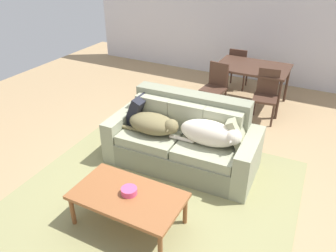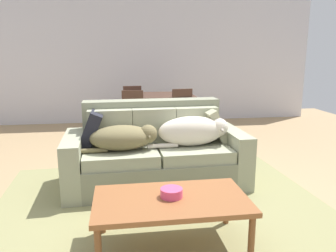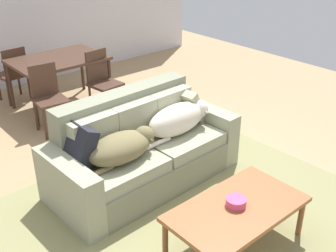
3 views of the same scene
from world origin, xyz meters
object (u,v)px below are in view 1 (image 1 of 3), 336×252
dining_chair_near_left (215,85)px  dining_chair_far_left (238,67)px  dining_chair_near_right (266,93)px  throw_pillow_by_right_arm (238,130)px  dog_on_left_cushion (154,124)px  throw_pillow_by_left_arm (139,109)px  coffee_table (128,198)px  bowl_on_coffee_table (129,191)px  couch (184,140)px  dog_on_right_cushion (211,134)px  dining_table (252,70)px

dining_chair_near_left → dining_chair_far_left: size_ratio=1.03×
dining_chair_near_right → throw_pillow_by_right_arm: bearing=-96.0°
dog_on_left_cushion → throw_pillow_by_left_arm: throw_pillow_by_left_arm is taller
dog_on_left_cushion → dining_chair_far_left: 3.20m
dining_chair_near_right → dining_chair_far_left: size_ratio=1.04×
coffee_table → dining_chair_far_left: (-0.12, 4.37, 0.11)m
bowl_on_coffee_table → throw_pillow_by_right_arm: bearing=62.4°
bowl_on_coffee_table → dining_chair_near_right: (0.73, 3.19, 0.04)m
dog_on_left_cushion → coffee_table: (0.33, -1.18, -0.24)m
couch → dog_on_right_cushion: 0.54m
dog_on_right_cushion → dining_chair_far_left: bearing=98.4°
throw_pillow_by_right_arm → bowl_on_coffee_table: throw_pillow_by_right_arm is taller
coffee_table → dining_chair_near_right: 3.30m
dog_on_right_cushion → bowl_on_coffee_table: 1.31m
dog_on_left_cushion → throw_pillow_by_left_arm: (-0.37, 0.22, 0.05)m
throw_pillow_by_left_arm → dining_chair_near_left: (0.54, 1.73, -0.17)m
dining_chair_near_right → dog_on_right_cushion: bearing=-104.5°
couch → dining_chair_near_left: 1.77m
dog_on_right_cushion → dog_on_left_cushion: bearing=-177.6°
dog_on_left_cushion → throw_pillow_by_right_arm: (1.08, 0.27, 0.05)m
dog_on_right_cushion → dining_chair_near_left: bearing=106.2°
dining_table → dining_chair_far_left: bearing=125.5°
throw_pillow_by_right_arm → dining_table: size_ratio=0.32×
dining_chair_far_left → coffee_table: bearing=87.6°
coffee_table → dining_chair_far_left: size_ratio=1.37×
coffee_table → throw_pillow_by_right_arm: bearing=62.6°
dog_on_right_cushion → throw_pillow_by_left_arm: 1.17m
throw_pillow_by_right_arm → dining_chair_near_right: (-0.02, 1.77, -0.17)m
dog_on_left_cushion → dining_chair_near_right: size_ratio=0.94×
dog_on_right_cushion → coffee_table: bearing=-112.3°
dining_table → dog_on_right_cushion: bearing=-87.1°
bowl_on_coffee_table → dining_chair_near_left: size_ratio=0.19×
dining_chair_near_left → dining_chair_far_left: dining_chair_near_left is taller
throw_pillow_by_left_arm → bowl_on_coffee_table: 1.56m
throw_pillow_by_left_arm → dog_on_right_cushion: bearing=-7.7°
dining_chair_near_right → dining_chair_far_left: bearing=119.6°
dog_on_left_cushion → bowl_on_coffee_table: dog_on_left_cushion is taller
dining_chair_far_left → couch: bearing=88.9°
bowl_on_coffee_table → dining_table: (0.33, 3.72, 0.23)m
dining_chair_near_left → coffee_table: bearing=-81.4°
dog_on_right_cushion → throw_pillow_by_right_arm: bearing=33.5°
coffee_table → dining_chair_far_left: dining_chair_far_left is taller
couch → throw_pillow_by_left_arm: size_ratio=4.89×
throw_pillow_by_left_arm → coffee_table: bearing=-63.3°
dog_on_right_cushion → throw_pillow_by_right_arm: size_ratio=2.25×
coffee_table → dining_chair_near_right: (0.73, 3.21, 0.12)m
coffee_table → bowl_on_coffee_table: (0.01, 0.02, 0.08)m
bowl_on_coffee_table → dining_chair_far_left: 4.35m
dining_chair_near_left → dining_chair_far_left: 1.25m
couch → dining_chair_near_left: couch is taller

